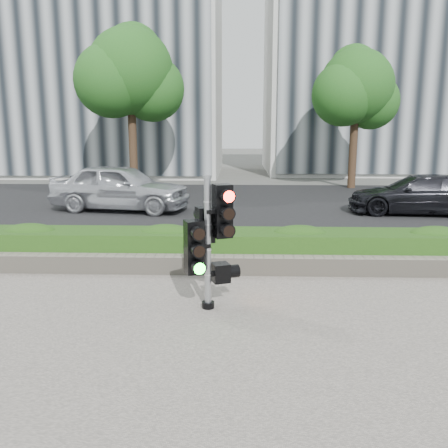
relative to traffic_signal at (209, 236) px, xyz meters
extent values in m
plane|color=#51514C|center=(0.17, -0.16, -1.16)|extent=(120.00, 120.00, 0.00)
cube|color=#9E9389|center=(0.17, -2.66, -1.14)|extent=(16.00, 11.00, 0.03)
cube|color=black|center=(0.17, 9.84, -1.15)|extent=(60.00, 13.00, 0.02)
cube|color=gray|center=(0.17, 2.99, -1.10)|extent=(60.00, 0.25, 0.12)
cube|color=gray|center=(0.17, 1.74, -0.96)|extent=(12.00, 0.32, 0.34)
cube|color=#417925|center=(0.17, 2.39, -0.79)|extent=(12.00, 1.00, 0.68)
cube|color=#B7B7B2|center=(-8.83, 22.84, 6.34)|extent=(16.00, 9.00, 15.00)
cube|color=#B7B7B2|center=(11.17, 24.84, 4.84)|extent=(18.00, 10.00, 12.00)
cylinder|color=black|center=(-4.33, 14.34, 0.86)|extent=(0.36, 0.36, 4.03)
sphere|color=#154C18|center=(-4.33, 14.34, 4.02)|extent=(3.74, 3.74, 3.74)
sphere|color=#154C18|center=(-3.47, 14.70, 3.30)|extent=(2.88, 2.88, 2.88)
sphere|color=#154C18|center=(-5.05, 13.91, 3.59)|extent=(3.17, 3.17, 3.17)
sphere|color=#154C18|center=(-4.33, 15.06, 4.89)|extent=(2.59, 2.59, 2.59)
cylinder|color=black|center=(5.67, 15.34, 0.63)|extent=(0.36, 0.36, 3.58)
sphere|color=#154C18|center=(5.67, 15.34, 3.45)|extent=(3.33, 3.33, 3.33)
sphere|color=#154C18|center=(6.44, 15.66, 2.81)|extent=(2.56, 2.56, 2.56)
sphere|color=#154C18|center=(5.03, 14.96, 3.06)|extent=(2.82, 2.82, 2.82)
sphere|color=#154C18|center=(5.67, 15.98, 4.22)|extent=(2.30, 2.30, 2.30)
cylinder|color=black|center=(-0.02, -0.04, -1.08)|extent=(0.19, 0.19, 0.10)
cylinder|color=gray|center=(-0.02, -0.04, -0.13)|extent=(0.10, 0.10, 2.00)
cylinder|color=gray|center=(-0.02, -0.04, 0.89)|extent=(0.13, 0.13, 0.05)
cube|color=#FF1107|center=(0.20, 0.02, 0.38)|extent=(0.33, 0.33, 0.80)
cube|color=#14E51E|center=(-0.21, -0.15, -0.14)|extent=(0.33, 0.33, 0.80)
cube|color=black|center=(-0.07, 0.18, 0.14)|extent=(0.33, 0.33, 0.55)
cube|color=orange|center=(0.17, 0.07, -0.59)|extent=(0.33, 0.33, 0.29)
imported|color=silver|center=(-3.56, 8.78, -0.35)|extent=(4.88, 2.63, 1.58)
imported|color=black|center=(6.22, 8.48, -0.51)|extent=(4.54, 2.27, 1.27)
camera|label=1|loc=(0.46, -6.93, 1.58)|focal=38.00mm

